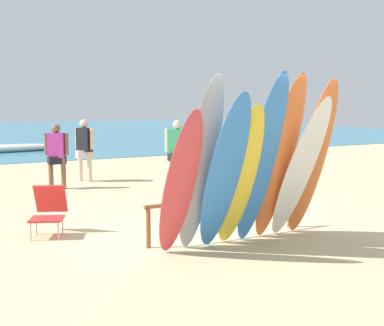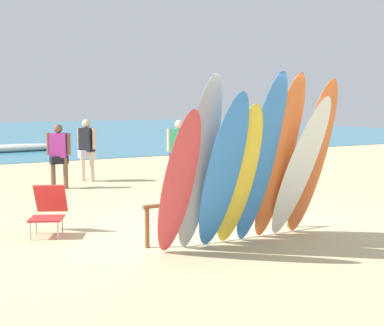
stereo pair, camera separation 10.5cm
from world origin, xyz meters
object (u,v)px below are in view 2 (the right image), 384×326
surfboard_orange_7 (312,159)px  beach_chair_red (49,208)px  surfboard_blue_2 (223,174)px  beachgoer_near_rack (87,146)px  surfboard_grey_1 (199,166)px  surfboard_red_0 (178,185)px  beachgoer_by_water (59,152)px  beachgoer_midbeach (179,148)px  beachgoer_photographing (195,164)px  surfboard_rack (224,206)px  surfboard_white_6 (300,170)px  distant_boat (14,148)px  surfboard_yellow_3 (239,177)px  surfboard_orange_5 (279,160)px  surfboard_blue_4 (261,161)px

surfboard_orange_7 → beach_chair_red: size_ratio=2.96×
surfboard_blue_2 → beachgoer_near_rack: bearing=89.6°
surfboard_grey_1 → beach_chair_red: surfboard_grey_1 is taller
surfboard_red_0 → beachgoer_near_rack: size_ratio=1.32×
beach_chair_red → beachgoer_near_rack: bearing=91.6°
surfboard_red_0 → surfboard_orange_7: 2.35m
beachgoer_by_water → beach_chair_red: 4.59m
beachgoer_midbeach → beach_chair_red: beachgoer_midbeach is taller
surfboard_orange_7 → beachgoer_photographing: bearing=97.2°
surfboard_orange_7 → beachgoer_midbeach: (0.50, 5.50, -0.27)m
surfboard_rack → beachgoer_midbeach: bearing=70.8°
surfboard_white_6 → distant_boat: size_ratio=0.52×
surfboard_white_6 → beach_chair_red: surfboard_white_6 is taller
beach_chair_red → distant_boat: beach_chair_red is taller
surfboard_yellow_3 → beach_chair_red: bearing=139.0°
surfboard_blue_2 → beachgoer_photographing: bearing=69.8°
distant_boat → surfboard_yellow_3: bearing=-89.1°
surfboard_rack → beach_chair_red: 2.82m
surfboard_red_0 → surfboard_grey_1: size_ratio=0.84×
surfboard_grey_1 → beachgoer_near_rack: bearing=84.6°
surfboard_red_0 → surfboard_orange_5: (1.69, 0.03, 0.24)m
surfboard_white_6 → beachgoer_midbeach: bearing=76.2°
surfboard_blue_4 → beach_chair_red: (-2.55, 2.25, -0.85)m
surfboard_grey_1 → surfboard_orange_5: 1.34m
surfboard_yellow_3 → surfboard_blue_4: size_ratio=0.85×
surfboard_blue_2 → beachgoer_by_water: bearing=97.4°
surfboard_blue_4 → beachgoer_midbeach: size_ratio=1.59×
surfboard_blue_4 → surfboard_orange_5: bearing=2.5°
surfboard_grey_1 → beachgoer_by_water: (-0.28, 6.57, -0.33)m
beach_chair_red → beachgoer_midbeach: bearing=64.0°
beachgoer_near_rack → surfboard_white_6: bearing=159.0°
distant_boat → surfboard_orange_7: bearing=-84.5°
surfboard_yellow_3 → beachgoer_midbeach: surfboard_yellow_3 is taller
surfboard_blue_2 → distant_boat: (0.06, 17.16, -0.97)m
surfboard_blue_4 → beachgoer_near_rack: surfboard_blue_4 is taller
surfboard_white_6 → distant_boat: surfboard_white_6 is taller
surfboard_orange_5 → surfboard_white_6: (0.35, -0.06, -0.16)m
surfboard_white_6 → surfboard_blue_4: bearing=172.0°
beachgoer_near_rack → surfboard_rack: bearing=152.5°
surfboard_red_0 → surfboard_blue_2: 0.66m
surfboard_blue_2 → surfboard_white_6: 1.40m
surfboard_rack → surfboard_orange_5: 1.17m
beach_chair_red → beachgoer_photographing: bearing=41.6°
surfboard_orange_5 → surfboard_blue_2: bearing=-173.7°
beachgoer_midbeach → beachgoer_photographing: bearing=-73.4°
surfboard_grey_1 → surfboard_blue_2: 0.35m
surfboard_blue_2 → surfboard_orange_7: 1.71m
surfboard_orange_7 → beachgoer_photographing: size_ratio=1.75×
beachgoer_photographing → beachgoer_midbeach: 2.47m
surfboard_orange_5 → beachgoer_midbeach: surfboard_orange_5 is taller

